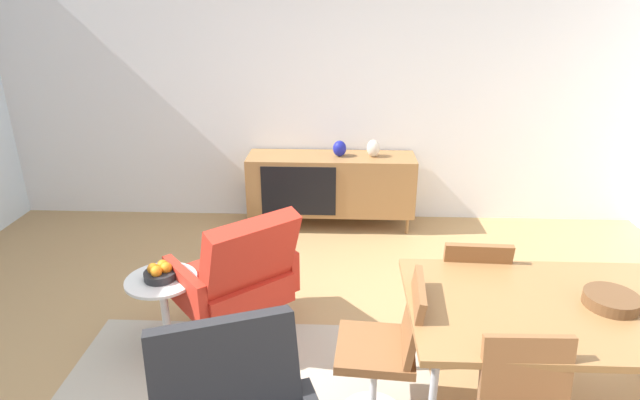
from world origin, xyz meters
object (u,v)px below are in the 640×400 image
object	(u,v)px
dining_table	(570,313)
dining_chair_back_left	(468,291)
lounge_chair_red	(238,277)
vase_sculptural_dark	(340,148)
sideboard	(331,184)
fruit_bowl	(160,272)
side_table_round	(164,306)
vase_cobalt	(373,148)
dining_chair_near_window	(387,347)
wooden_bowl_on_table	(611,300)

from	to	relation	value
dining_table	dining_chair_back_left	size ratio (longest dim) A/B	1.87
dining_table	lounge_chair_red	size ratio (longest dim) A/B	1.69
vase_sculptural_dark	dining_chair_back_left	size ratio (longest dim) A/B	0.18
sideboard	dining_chair_back_left	distance (m)	2.16
fruit_bowl	side_table_round	bearing A→B (deg)	-74.54
side_table_round	fruit_bowl	distance (m)	0.24
vase_cobalt	side_table_round	bearing A→B (deg)	-125.25
dining_chair_near_window	side_table_round	size ratio (longest dim) A/B	1.65
dining_table	wooden_bowl_on_table	bearing A→B (deg)	2.07
dining_chair_back_left	side_table_round	bearing A→B (deg)	-179.37
dining_table	dining_chair_back_left	distance (m)	0.70
sideboard	lounge_chair_red	world-z (taller)	lounge_chair_red
wooden_bowl_on_table	lounge_chair_red	xyz separation A→B (m)	(-1.98, 0.66, -0.30)
side_table_round	vase_sculptural_dark	bearing A→B (deg)	61.34
dining_table	wooden_bowl_on_table	size ratio (longest dim) A/B	6.15
dining_table	fruit_bowl	bearing A→B (deg)	166.52
vase_sculptural_dark	wooden_bowl_on_table	xyz separation A→B (m)	(1.34, -2.52, -0.03)
dining_chair_near_window	sideboard	bearing A→B (deg)	97.86
vase_sculptural_dark	dining_chair_near_window	size ratio (longest dim) A/B	0.18
dining_table	side_table_round	bearing A→B (deg)	166.53
dining_table	lounge_chair_red	bearing A→B (deg)	159.61
dining_table	wooden_bowl_on_table	distance (m)	0.20
fruit_bowl	dining_chair_near_window	bearing A→B (deg)	-21.81
sideboard	dining_chair_near_window	size ratio (longest dim) A/B	1.87
vase_sculptural_dark	dining_table	xyz separation A→B (m)	(1.16, -2.53, -0.10)
dining_chair_back_left	dining_chair_near_window	size ratio (longest dim) A/B	1.00
wooden_bowl_on_table	sideboard	bearing A→B (deg)	119.48
dining_chair_back_left	lounge_chair_red	world-z (taller)	lounge_chair_red
dining_chair_near_window	dining_chair_back_left	bearing A→B (deg)	46.42
sideboard	fruit_bowl	bearing A→B (deg)	-116.87
vase_sculptural_dark	vase_cobalt	bearing A→B (deg)	0.00
sideboard	dining_chair_back_left	world-z (taller)	dining_chair_back_left
vase_cobalt	side_table_round	world-z (taller)	vase_cobalt
sideboard	vase_sculptural_dark	world-z (taller)	vase_sculptural_dark
vase_sculptural_dark	dining_chair_back_left	distance (m)	2.15
sideboard	dining_chair_near_window	bearing A→B (deg)	-82.14
lounge_chair_red	side_table_round	distance (m)	0.49
dining_chair_back_left	dining_chair_near_window	world-z (taller)	same
vase_cobalt	dining_chair_near_window	xyz separation A→B (m)	(-0.05, -2.53, -0.33)
sideboard	side_table_round	world-z (taller)	sideboard
fruit_bowl	vase_cobalt	bearing A→B (deg)	54.75
fruit_bowl	vase_sculptural_dark	bearing A→B (deg)	61.33
wooden_bowl_on_table	side_table_round	distance (m)	2.53
vase_sculptural_dark	fruit_bowl	world-z (taller)	vase_sculptural_dark
sideboard	vase_cobalt	distance (m)	0.54
vase_sculptural_dark	lounge_chair_red	world-z (taller)	lounge_chair_red
lounge_chair_red	dining_table	bearing A→B (deg)	-20.39
dining_table	dining_chair_near_window	world-z (taller)	dining_chair_near_window
vase_cobalt	dining_chair_back_left	bearing A→B (deg)	-76.12
vase_sculptural_dark	dining_chair_near_window	distance (m)	2.57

